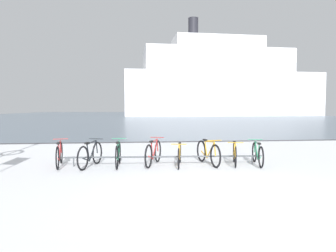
% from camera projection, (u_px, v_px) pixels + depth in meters
% --- Properties ---
extents(ground, '(80.00, 132.00, 0.08)m').
position_uv_depth(ground, '(146.00, 117.00, 59.49)').
color(ground, white).
extents(bike_rack, '(6.23, 0.35, 0.31)m').
position_uv_depth(bike_rack, '(164.00, 157.00, 9.39)').
color(bike_rack, '#4C5156').
rests_on(bike_rack, ground).
extents(bicycle_0, '(0.46, 1.75, 0.82)m').
position_uv_depth(bicycle_0, '(59.00, 154.00, 9.27)').
color(bicycle_0, black).
rests_on(bicycle_0, ground).
extents(bicycle_1, '(0.61, 1.69, 0.84)m').
position_uv_depth(bicycle_1, '(90.00, 155.00, 9.16)').
color(bicycle_1, black).
rests_on(bicycle_1, ground).
extents(bicycle_2, '(0.46, 1.71, 0.84)m').
position_uv_depth(bicycle_2, '(118.00, 154.00, 9.27)').
color(bicycle_2, black).
rests_on(bicycle_2, ground).
extents(bicycle_3, '(0.69, 1.71, 0.84)m').
position_uv_depth(bicycle_3, '(153.00, 153.00, 9.50)').
color(bicycle_3, black).
rests_on(bicycle_3, ground).
extents(bicycle_4, '(0.49, 1.71, 0.75)m').
position_uv_depth(bicycle_4, '(179.00, 155.00, 9.37)').
color(bicycle_4, black).
rests_on(bicycle_4, ground).
extents(bicycle_5, '(0.50, 1.80, 0.84)m').
position_uv_depth(bicycle_5, '(208.00, 153.00, 9.55)').
color(bicycle_5, black).
rests_on(bicycle_5, ground).
extents(bicycle_6, '(0.58, 1.60, 0.77)m').
position_uv_depth(bicycle_6, '(235.00, 154.00, 9.53)').
color(bicycle_6, black).
rests_on(bicycle_6, ground).
extents(bicycle_7, '(0.50, 1.66, 0.78)m').
position_uv_depth(bicycle_7, '(257.00, 154.00, 9.51)').
color(bicycle_7, black).
rests_on(bicycle_7, ground).
extents(ferry_ship, '(44.51, 14.19, 21.88)m').
position_uv_depth(ferry_ship, '(219.00, 84.00, 68.73)').
color(ferry_ship, white).
rests_on(ferry_ship, ground).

